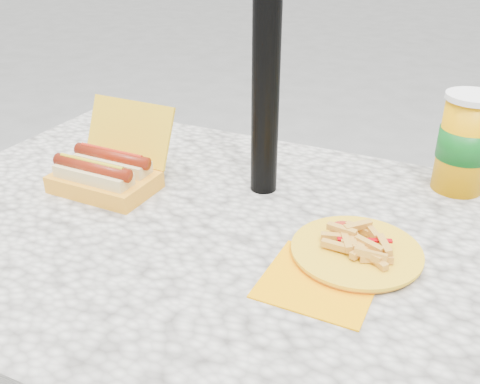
% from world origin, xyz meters
% --- Properties ---
extents(picnic_table, '(1.20, 0.80, 0.75)m').
position_xyz_m(picnic_table, '(0.00, 0.00, 0.64)').
color(picnic_table, beige).
rests_on(picnic_table, ground).
extents(hotdog_box, '(0.19, 0.18, 0.15)m').
position_xyz_m(hotdog_box, '(-0.27, 0.03, 0.78)').
color(hotdog_box, gold).
rests_on(hotdog_box, picnic_table).
extents(fries_plate, '(0.21, 0.27, 0.04)m').
position_xyz_m(fries_plate, '(0.22, 0.01, 0.76)').
color(fries_plate, '#FF9F00').
rests_on(fries_plate, picnic_table).
extents(soda_cup, '(0.10, 0.10, 0.19)m').
position_xyz_m(soda_cup, '(0.34, 0.32, 0.84)').
color(soda_cup, '#EC9900').
rests_on(soda_cup, picnic_table).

